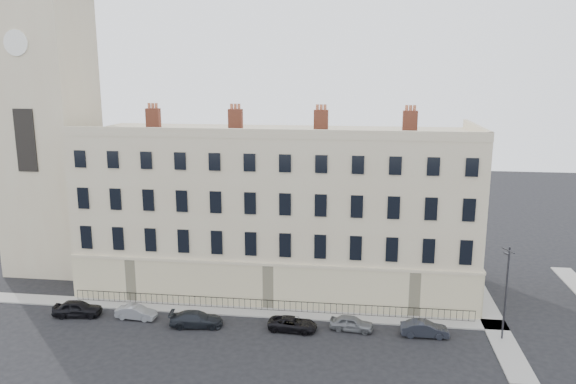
% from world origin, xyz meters
% --- Properties ---
extents(ground, '(160.00, 160.00, 0.00)m').
position_xyz_m(ground, '(0.00, 0.00, 0.00)').
color(ground, black).
rests_on(ground, ground).
extents(terrace, '(36.22, 12.22, 17.00)m').
position_xyz_m(terrace, '(-5.97, 11.97, 7.50)').
color(terrace, '#C5B392').
rests_on(terrace, ground).
extents(church_tower, '(8.00, 8.13, 44.00)m').
position_xyz_m(church_tower, '(-30.00, 14.00, 18.66)').
color(church_tower, '#C5B392').
rests_on(church_tower, ground).
extents(pavement_terrace, '(48.00, 2.00, 0.12)m').
position_xyz_m(pavement_terrace, '(-10.00, 5.00, 0.06)').
color(pavement_terrace, gray).
rests_on(pavement_terrace, ground).
extents(pavement_east_return, '(2.00, 24.00, 0.12)m').
position_xyz_m(pavement_east_return, '(13.00, 8.00, 0.06)').
color(pavement_east_return, gray).
rests_on(pavement_east_return, ground).
extents(railings, '(35.00, 0.04, 0.96)m').
position_xyz_m(railings, '(-6.00, 5.40, 0.55)').
color(railings, black).
rests_on(railings, ground).
extents(car_a, '(4.23, 2.16, 1.38)m').
position_xyz_m(car_a, '(-21.89, 2.34, 0.69)').
color(car_a, black).
rests_on(car_a, ground).
extents(car_b, '(3.51, 1.44, 1.13)m').
position_xyz_m(car_b, '(-16.72, 2.47, 0.57)').
color(car_b, gray).
rests_on(car_b, ground).
extents(car_c, '(4.51, 2.27, 1.26)m').
position_xyz_m(car_c, '(-11.28, 1.75, 0.63)').
color(car_c, black).
rests_on(car_c, ground).
extents(car_d, '(4.07, 2.10, 1.10)m').
position_xyz_m(car_d, '(-3.36, 2.05, 0.55)').
color(car_d, black).
rests_on(car_d, ground).
extents(car_e, '(3.67, 1.82, 1.20)m').
position_xyz_m(car_e, '(1.35, 2.69, 0.60)').
color(car_e, slate).
rests_on(car_e, ground).
extents(car_f, '(3.76, 1.37, 1.23)m').
position_xyz_m(car_f, '(7.06, 2.38, 0.62)').
color(car_f, '#1F222A').
rests_on(car_f, ground).
extents(streetlamp, '(0.77, 1.54, 7.57)m').
position_xyz_m(streetlamp, '(12.96, 2.47, 4.19)').
color(streetlamp, '#2D2D32').
rests_on(streetlamp, ground).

